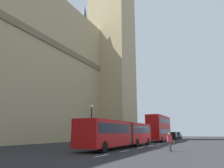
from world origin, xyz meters
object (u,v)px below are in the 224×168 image
at_px(articulated_bus, 122,132).
at_px(sedan_lead, 173,136).
at_px(traffic_cone_middle, 174,142).
at_px(pedestrian_near_cones, 170,141).
at_px(street_lamp, 91,122).
at_px(double_decker_bus, 159,127).
at_px(sedan_trailing, 177,136).
at_px(traffic_cone_west, 169,143).

relative_size(articulated_bus, sedan_lead, 3.68).
distance_m(traffic_cone_middle, pedestrian_near_cones, 15.80).
relative_size(traffic_cone_middle, street_lamp, 0.11).
relative_size(double_decker_bus, sedan_lead, 2.35).
height_order(double_decker_bus, pedestrian_near_cones, double_decker_bus).
relative_size(articulated_bus, double_decker_bus, 1.57).
relative_size(sedan_lead, street_lamp, 0.83).
xyz_separation_m(articulated_bus, pedestrian_near_cones, (-2.73, -6.01, -0.83)).
relative_size(traffic_cone_middle, pedestrian_near_cones, 0.34).
bearing_deg(sedan_lead, sedan_trailing, 0.03).
bearing_deg(traffic_cone_west, sedan_lead, 8.34).
height_order(double_decker_bus, street_lamp, street_lamp).
bearing_deg(sedan_trailing, articulated_bus, 179.59).
xyz_separation_m(sedan_trailing, traffic_cone_middle, (-25.71, -3.38, -0.63)).
bearing_deg(traffic_cone_west, articulated_bus, 156.07).
bearing_deg(pedestrian_near_cones, street_lamp, 72.36).
bearing_deg(articulated_bus, traffic_cone_west, -23.93).
xyz_separation_m(traffic_cone_west, street_lamp, (-7.88, 8.28, 2.77)).
relative_size(double_decker_bus, sedan_trailing, 2.35).
relative_size(traffic_cone_west, pedestrian_near_cones, 0.34).
xyz_separation_m(articulated_bus, traffic_cone_west, (8.49, -3.77, -1.46)).
distance_m(traffic_cone_west, street_lamp, 11.76).
bearing_deg(pedestrian_near_cones, sedan_lead, 9.30).
bearing_deg(articulated_bus, double_decker_bus, 0.01).
height_order(articulated_bus, double_decker_bus, double_decker_bus).
xyz_separation_m(sedan_trailing, traffic_cone_west, (-30.08, -3.49, -0.63)).
bearing_deg(articulated_bus, traffic_cone_middle, -15.86).
height_order(sedan_trailing, street_lamp, street_lamp).
distance_m(traffic_cone_west, traffic_cone_middle, 4.38).
xyz_separation_m(double_decker_bus, street_lamp, (-18.09, 4.50, 0.35)).
bearing_deg(articulated_bus, sedan_lead, -0.50).
relative_size(articulated_bus, pedestrian_near_cones, 9.59).
bearing_deg(traffic_cone_middle, double_decker_bus, 32.13).
bearing_deg(sedan_lead, articulated_bus, 179.50).
relative_size(sedan_trailing, street_lamp, 0.83).
xyz_separation_m(traffic_cone_middle, street_lamp, (-12.26, 8.16, 2.77)).
distance_m(sedan_lead, sedan_trailing, 6.29).
bearing_deg(traffic_cone_middle, articulated_bus, 164.14).
height_order(traffic_cone_west, street_lamp, street_lamp).
bearing_deg(sedan_lead, double_decker_bus, 178.81).
height_order(street_lamp, pedestrian_near_cones, street_lamp).
bearing_deg(sedan_lead, traffic_cone_west, -171.66).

